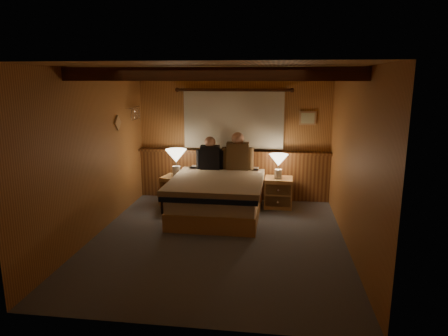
% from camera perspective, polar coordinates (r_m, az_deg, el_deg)
% --- Properties ---
extents(floor, '(4.20, 4.20, 0.00)m').
position_cam_1_polar(floor, '(5.83, -0.88, -10.11)').
color(floor, '#4E535D').
rests_on(floor, ground).
extents(ceiling, '(4.20, 4.20, 0.00)m').
position_cam_1_polar(ceiling, '(5.37, -0.97, 14.19)').
color(ceiling, tan).
rests_on(ceiling, wall_back).
extents(wall_back, '(3.60, 0.00, 3.60)m').
position_cam_1_polar(wall_back, '(7.53, 1.41, 4.63)').
color(wall_back, '#BC8243').
rests_on(wall_back, floor).
extents(wall_left, '(0.00, 4.20, 4.20)m').
position_cam_1_polar(wall_left, '(6.01, -18.18, 1.90)').
color(wall_left, '#BC8243').
rests_on(wall_left, floor).
extents(wall_right, '(0.00, 4.20, 4.20)m').
position_cam_1_polar(wall_right, '(5.51, 17.92, 0.99)').
color(wall_right, '#BC8243').
rests_on(wall_right, floor).
extents(wall_front, '(3.60, 0.00, 3.60)m').
position_cam_1_polar(wall_front, '(3.48, -5.98, -5.17)').
color(wall_front, '#BC8243').
rests_on(wall_front, floor).
extents(wainscot, '(3.60, 0.23, 0.94)m').
position_cam_1_polar(wainscot, '(7.60, 1.33, -0.78)').
color(wainscot, brown).
rests_on(wainscot, wall_back).
extents(curtain_window, '(2.18, 0.09, 1.11)m').
position_cam_1_polar(curtain_window, '(7.42, 1.36, 7.01)').
color(curtain_window, '#4A2212').
rests_on(curtain_window, wall_back).
extents(ceiling_beams, '(3.60, 1.65, 0.16)m').
position_cam_1_polar(ceiling_beams, '(5.52, -0.73, 13.22)').
color(ceiling_beams, '#4A2212').
rests_on(ceiling_beams, ceiling).
extents(coat_rail, '(0.05, 0.55, 0.24)m').
position_cam_1_polar(coat_rail, '(7.36, -12.59, 7.80)').
color(coat_rail, white).
rests_on(coat_rail, wall_left).
extents(framed_print, '(0.30, 0.04, 0.25)m').
position_cam_1_polar(framed_print, '(7.45, 11.87, 6.98)').
color(framed_print, tan).
rests_on(framed_print, wall_back).
extents(bed, '(1.51, 1.92, 0.65)m').
position_cam_1_polar(bed, '(6.70, -0.90, -3.96)').
color(bed, tan).
rests_on(bed, floor).
extents(nightstand_left, '(0.56, 0.52, 0.53)m').
position_cam_1_polar(nightstand_left, '(7.33, -6.82, -3.19)').
color(nightstand_left, tan).
rests_on(nightstand_left, floor).
extents(nightstand_right, '(0.50, 0.45, 0.53)m').
position_cam_1_polar(nightstand_right, '(7.20, 7.78, -3.48)').
color(nightstand_right, tan).
rests_on(nightstand_right, floor).
extents(lamp_left, '(0.38, 0.38, 0.50)m').
position_cam_1_polar(lamp_left, '(7.19, -6.86, 1.50)').
color(lamp_left, silver).
rests_on(lamp_left, nightstand_left).
extents(lamp_right, '(0.33, 0.33, 0.43)m').
position_cam_1_polar(lamp_right, '(7.04, 7.79, 0.91)').
color(lamp_right, silver).
rests_on(lamp_right, nightstand_right).
extents(person_left, '(0.51, 0.23, 0.62)m').
position_cam_1_polar(person_left, '(7.21, -2.00, 1.76)').
color(person_left, black).
rests_on(person_left, bed).
extents(person_right, '(0.58, 0.24, 0.70)m').
position_cam_1_polar(person_right, '(7.18, 1.97, 2.01)').
color(person_right, '#503920').
rests_on(person_right, bed).
extents(duffel_bag, '(0.53, 0.41, 0.34)m').
position_cam_1_polar(duffel_bag, '(6.99, -7.10, -4.98)').
color(duffel_bag, black).
rests_on(duffel_bag, floor).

